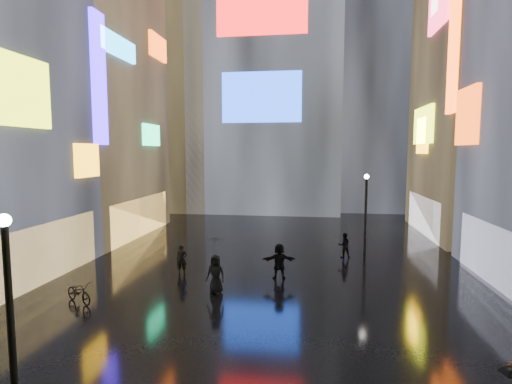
# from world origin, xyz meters

# --- Properties ---
(ground) EXTENTS (140.00, 140.00, 0.00)m
(ground) POSITION_xyz_m (0.00, 20.00, 0.00)
(ground) COLOR black
(ground) RESTS_ON ground
(building_left_far) EXTENTS (10.28, 12.00, 22.00)m
(building_left_far) POSITION_xyz_m (-15.98, 26.00, 10.98)
(building_left_far) COLOR black
(building_left_far) RESTS_ON ground
(building_right_far) EXTENTS (10.28, 12.00, 28.00)m
(building_right_far) POSITION_xyz_m (15.98, 30.00, 13.98)
(building_right_far) COLOR black
(building_right_far) RESTS_ON ground
(tower_main) EXTENTS (16.00, 14.20, 42.00)m
(tower_main) POSITION_xyz_m (-3.00, 43.97, 21.01)
(tower_main) COLOR black
(tower_main) RESTS_ON ground
(tower_flank_right) EXTENTS (12.00, 12.00, 34.00)m
(tower_flank_right) POSITION_xyz_m (9.00, 46.00, 17.00)
(tower_flank_right) COLOR black
(tower_flank_right) RESTS_ON ground
(tower_flank_left) EXTENTS (10.00, 10.00, 26.00)m
(tower_flank_left) POSITION_xyz_m (-14.00, 42.00, 13.00)
(tower_flank_left) COLOR black
(tower_flank_left) RESTS_ON ground
(lamp_near) EXTENTS (0.30, 0.30, 5.20)m
(lamp_near) POSITION_xyz_m (-4.57, 4.51, 2.94)
(lamp_near) COLOR black
(lamp_near) RESTS_ON ground
(lamp_far) EXTENTS (0.30, 0.30, 5.20)m
(lamp_far) POSITION_xyz_m (5.47, 21.81, 2.94)
(lamp_far) COLOR black
(lamp_far) RESTS_ON ground
(pedestrian_4) EXTENTS (0.95, 0.69, 1.79)m
(pedestrian_4) POSITION_xyz_m (-2.22, 14.28, 0.90)
(pedestrian_4) COLOR black
(pedestrian_4) RESTS_ON ground
(pedestrian_5) EXTENTS (1.80, 0.85, 1.87)m
(pedestrian_5) POSITION_xyz_m (0.54, 16.75, 0.93)
(pedestrian_5) COLOR black
(pedestrian_5) RESTS_ON ground
(pedestrian_6) EXTENTS (0.63, 0.45, 1.59)m
(pedestrian_6) POSITION_xyz_m (-4.73, 16.85, 0.80)
(pedestrian_6) COLOR black
(pedestrian_6) RESTS_ON ground
(pedestrian_7) EXTENTS (0.85, 0.72, 1.55)m
(pedestrian_7) POSITION_xyz_m (4.19, 21.54, 0.78)
(pedestrian_7) COLOR black
(pedestrian_7) RESTS_ON ground
(umbrella_2) EXTENTS (1.31, 1.31, 0.85)m
(umbrella_2) POSITION_xyz_m (-2.22, 14.28, 2.22)
(umbrella_2) COLOR black
(umbrella_2) RESTS_ON pedestrian_4
(bicycle) EXTENTS (1.86, 1.41, 0.94)m
(bicycle) POSITION_xyz_m (-7.84, 12.26, 0.47)
(bicycle) COLOR black
(bicycle) RESTS_ON ground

